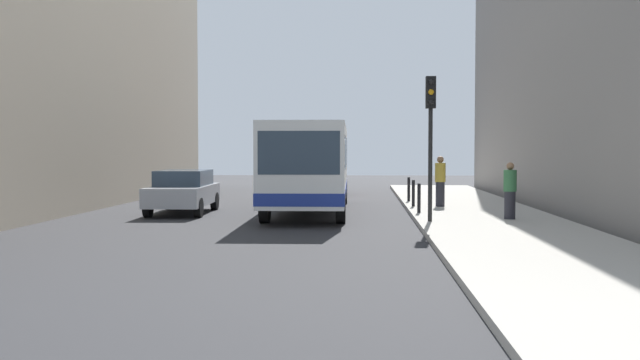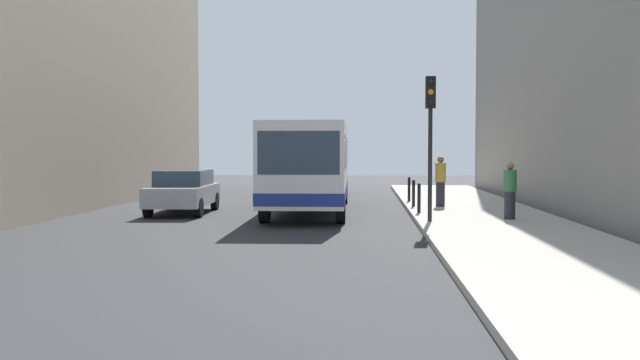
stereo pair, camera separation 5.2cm
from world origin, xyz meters
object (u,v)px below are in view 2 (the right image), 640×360
(bollard_near, at_px, (419,198))
(bollard_far, at_px, (409,189))
(bollard_mid, at_px, (414,193))
(pedestrian_mid_sidewalk, at_px, (440,181))
(car_beside_bus, at_px, (184,191))
(traffic_light, at_px, (430,121))
(car_behind_bus, at_px, (326,179))
(bus, at_px, (311,163))
(pedestrian_near_signal, at_px, (510,191))

(bollard_near, bearing_deg, bollard_far, 90.00)
(bollard_mid, xyz_separation_m, bollard_far, (0.00, 2.63, 0.00))
(bollard_near, distance_m, bollard_far, 5.26)
(bollard_mid, xyz_separation_m, pedestrian_mid_sidewalk, (0.96, 0.05, 0.43))
(car_beside_bus, height_order, bollard_near, car_beside_bus)
(bollard_near, bearing_deg, bollard_mid, 90.00)
(traffic_light, bearing_deg, pedestrian_mid_sidewalk, 81.06)
(car_behind_bus, bearing_deg, bus, 92.00)
(car_behind_bus, height_order, bollard_near, car_behind_bus)
(car_beside_bus, bearing_deg, car_behind_bus, -114.54)
(car_behind_bus, distance_m, bollard_near, 11.95)
(bollard_near, relative_size, bollard_mid, 1.00)
(pedestrian_near_signal, xyz_separation_m, pedestrian_mid_sidewalk, (-1.54, 4.64, 0.08))
(bollard_mid, height_order, pedestrian_mid_sidewalk, pedestrian_mid_sidewalk)
(car_behind_bus, distance_m, pedestrian_near_signal, 14.68)
(car_beside_bus, distance_m, traffic_light, 9.18)
(bus, xyz_separation_m, car_behind_bus, (0.03, 9.46, -0.94))
(bus, distance_m, car_beside_bus, 4.50)
(car_beside_bus, height_order, bollard_mid, car_beside_bus)
(bollard_near, height_order, bollard_mid, same)
(bollard_near, xyz_separation_m, bollard_far, (0.00, 5.26, 0.00))
(car_behind_bus, height_order, bollard_far, car_behind_bus)
(bollard_near, xyz_separation_m, bollard_mid, (0.00, 2.63, 0.00))
(car_beside_bus, relative_size, bollard_mid, 4.69)
(bollard_near, bearing_deg, car_beside_bus, 172.75)
(bus, bearing_deg, traffic_light, 127.60)
(bus, relative_size, car_beside_bus, 2.48)
(bollard_mid, bearing_deg, bollard_near, -90.00)
(bus, bearing_deg, bollard_near, 151.25)
(bollard_near, bearing_deg, pedestrian_near_signal, -38.06)
(bollard_mid, distance_m, bollard_far, 2.63)
(car_behind_bus, xyz_separation_m, traffic_light, (3.72, -14.17, 2.22))
(bollard_mid, bearing_deg, car_behind_bus, 112.48)
(traffic_light, height_order, pedestrian_mid_sidewalk, traffic_light)
(bus, height_order, pedestrian_near_signal, bus)
(car_beside_bus, relative_size, car_behind_bus, 1.00)
(traffic_light, xyz_separation_m, bollard_mid, (-0.10, 5.41, -2.38))
(bus, xyz_separation_m, pedestrian_mid_sidewalk, (4.61, 0.76, -0.67))
(car_behind_bus, height_order, pedestrian_near_signal, pedestrian_near_signal)
(bollard_far, bearing_deg, bollard_near, -90.00)
(bus, height_order, pedestrian_mid_sidewalk, bus)
(traffic_light, xyz_separation_m, pedestrian_near_signal, (2.40, 0.83, -2.03))
(pedestrian_near_signal, bearing_deg, bus, -69.19)
(bollard_far, distance_m, pedestrian_near_signal, 7.65)
(traffic_light, bearing_deg, bus, 128.55)
(car_behind_bus, relative_size, traffic_light, 1.09)
(bollard_mid, relative_size, pedestrian_near_signal, 0.57)
(pedestrian_near_signal, bearing_deg, car_beside_bus, -52.79)
(traffic_light, bearing_deg, pedestrian_near_signal, 19.02)
(pedestrian_mid_sidewalk, bearing_deg, bollard_mid, -104.98)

